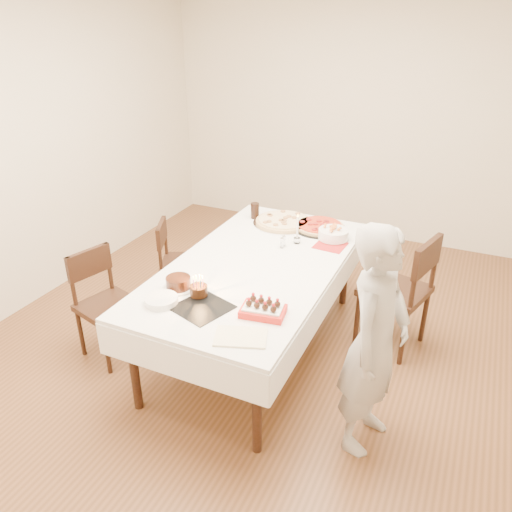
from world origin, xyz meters
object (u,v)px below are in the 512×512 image
at_px(layer_cake, 178,283).
at_px(chair_left_dessert, 109,307).
at_px(taper_candle, 297,229).
at_px(pizza_white, 283,221).
at_px(person, 375,342).
at_px(dining_table, 256,307).
at_px(strawberry_box, 263,310).
at_px(pasta_bowl, 333,234).
at_px(cola_glass, 255,211).
at_px(pizza_pepperoni, 319,226).
at_px(chair_right_savory, 395,290).
at_px(birthday_cake, 198,286).
at_px(chair_left_savory, 183,263).

bearing_deg(layer_cake, chair_left_dessert, 178.01).
relative_size(chair_left_dessert, taper_candle, 3.37).
bearing_deg(pizza_white, chair_left_dessert, -123.61).
relative_size(chair_left_dessert, person, 0.59).
xyz_separation_m(dining_table, strawberry_box, (0.32, -0.60, 0.41)).
bearing_deg(person, layer_cake, 100.48).
height_order(dining_table, pasta_bowl, pasta_bowl).
height_order(cola_glass, strawberry_box, cola_glass).
distance_m(pizza_white, cola_glass, 0.28).
bearing_deg(cola_glass, pizza_pepperoni, 0.93).
xyz_separation_m(dining_table, chair_right_savory, (0.94, 0.50, 0.11)).
relative_size(pizza_pepperoni, strawberry_box, 1.66).
bearing_deg(birthday_cake, cola_glass, 99.82).
bearing_deg(chair_left_dessert, chair_right_savory, -136.20).
bearing_deg(pizza_pepperoni, chair_right_savory, -22.71).
bearing_deg(pizza_pepperoni, person, -60.06).
bearing_deg(pasta_bowl, strawberry_box, -93.02).
bearing_deg(pizza_white, pasta_bowl, -15.61).
bearing_deg(chair_left_savory, layer_cake, 97.13).
xyz_separation_m(chair_right_savory, pizza_white, (-1.04, 0.28, 0.29)).
bearing_deg(pasta_bowl, chair_left_savory, -167.34).
height_order(chair_left_savory, cola_glass, cola_glass).
bearing_deg(layer_cake, person, -0.15).
xyz_separation_m(person, birthday_cake, (-1.14, -0.02, 0.10)).
relative_size(dining_table, chair_left_dessert, 2.53).
relative_size(pasta_bowl, taper_candle, 0.97).
xyz_separation_m(chair_right_savory, strawberry_box, (-0.62, -1.10, 0.30)).
relative_size(chair_right_savory, chair_left_dessert, 1.14).
height_order(chair_left_dessert, pasta_bowl, chair_left_dessert).
height_order(person, pizza_pepperoni, person).
height_order(taper_candle, birthday_cake, taper_candle).
bearing_deg(person, pizza_pepperoni, 40.58).
height_order(dining_table, pizza_white, pizza_white).
bearing_deg(pizza_pepperoni, pizza_white, -175.23).
distance_m(pizza_pepperoni, birthday_cake, 1.43).
xyz_separation_m(person, taper_candle, (-0.86, 1.01, 0.15)).
xyz_separation_m(layer_cake, strawberry_box, (0.64, -0.05, -0.01)).
bearing_deg(layer_cake, pizza_pepperoni, 68.68).
height_order(chair_right_savory, chair_left_savory, chair_right_savory).
bearing_deg(dining_table, pasta_bowl, 58.80).
bearing_deg(person, pasta_bowl, 37.73).
distance_m(dining_table, pasta_bowl, 0.86).
xyz_separation_m(chair_right_savory, person, (0.06, -1.06, 0.24)).
relative_size(taper_candle, birthday_cake, 1.93).
relative_size(pizza_white, layer_cake, 2.52).
distance_m(person, pizza_pepperoni, 1.57).
bearing_deg(strawberry_box, birthday_cake, 177.51).
bearing_deg(birthday_cake, pizza_pepperoni, 75.53).
relative_size(pizza_pepperoni, layer_cake, 2.14).
bearing_deg(pizza_white, chair_left_savory, -151.62).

